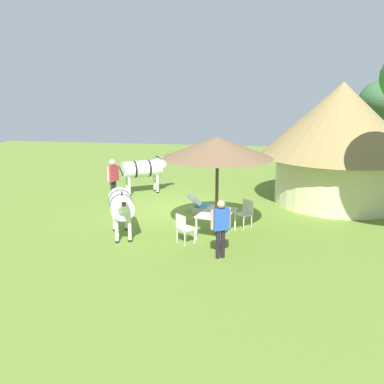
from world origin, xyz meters
name	(u,v)px	position (x,y,z in m)	size (l,w,h in m)	color
ground_plane	(181,213)	(0.00, 0.00, 0.00)	(36.00, 36.00, 0.00)	olive
thatched_hut	(340,137)	(-2.44, 5.75, 2.59)	(5.98, 5.98, 4.67)	beige
shade_umbrella	(217,147)	(2.09, 1.52, 2.74)	(3.32, 3.32, 3.06)	brown
patio_dining_table	(217,214)	(2.09, 1.52, 0.66)	(1.64, 1.23, 0.74)	silver
patio_chair_near_lawn	(246,212)	(1.16, 2.38, 0.52)	(0.61, 0.61, 0.90)	silver
patio_chair_near_hut	(184,227)	(3.01, 0.66, 0.52)	(0.61, 0.61, 0.90)	silver
guest_beside_umbrella	(221,224)	(3.90, 1.83, 0.97)	(0.39, 0.52, 1.62)	black
standing_watcher	(113,177)	(-1.02, -2.90, 1.04)	(0.58, 0.38, 1.74)	#202527
striped_lounge_chair	(199,205)	(-0.27, 0.63, 0.26)	(0.57, 0.81, 0.65)	teal
zebra_nearest_camera	(121,204)	(2.71, -1.32, 1.03)	(2.00, 1.20, 1.57)	silver
zebra_by_umbrella	(143,169)	(-2.65, -2.14, 1.06)	(1.53, 2.03, 1.60)	silver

